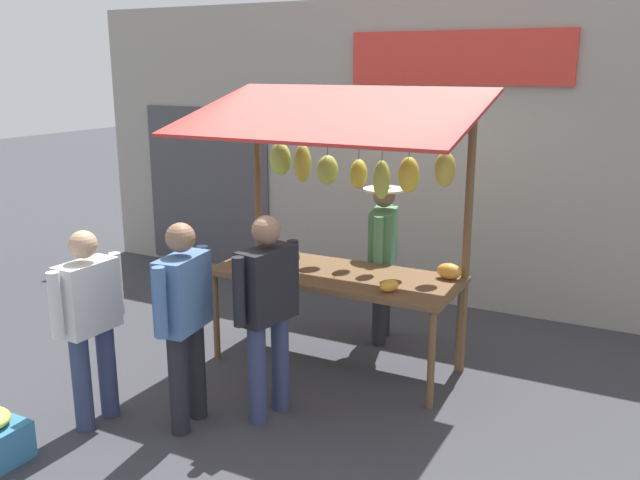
% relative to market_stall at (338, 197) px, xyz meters
% --- Properties ---
extents(ground_plane, '(40.00, 40.00, 0.00)m').
position_rel_market_stall_xyz_m(ground_plane, '(-0.01, 0.06, -1.56)').
color(ground_plane, '#38383D').
extents(street_backdrop, '(9.00, 0.30, 3.40)m').
position_rel_market_stall_xyz_m(street_backdrop, '(0.05, -2.14, 0.14)').
color(street_backdrop, '#9E998E').
rests_on(street_backdrop, ground).
extents(market_stall, '(2.50, 1.46, 2.50)m').
position_rel_market_stall_xyz_m(market_stall, '(0.00, 0.00, 0.00)').
color(market_stall, brown).
rests_on(market_stall, ground).
extents(vendor_with_sunhat, '(0.41, 0.66, 1.57)m').
position_rel_market_stall_xyz_m(vendor_with_sunhat, '(-0.15, -0.69, -0.64)').
color(vendor_with_sunhat, '#232328').
rests_on(vendor_with_sunhat, ground).
extents(shopper_with_shopping_bag, '(0.28, 0.68, 1.59)m').
position_rel_market_stall_xyz_m(shopper_with_shopping_bag, '(0.50, 1.55, -0.64)').
color(shopper_with_shopping_bag, '#232328').
rests_on(shopper_with_shopping_bag, ground).
extents(shopper_in_striped_shirt, '(0.30, 0.68, 1.61)m').
position_rel_market_stall_xyz_m(shopper_in_striped_shirt, '(0.03, 1.14, -0.63)').
color(shopper_in_striped_shirt, navy).
rests_on(shopper_in_striped_shirt, ground).
extents(shopper_in_grey_tee, '(0.24, 0.66, 1.52)m').
position_rel_market_stall_xyz_m(shopper_in_grey_tee, '(1.15, 1.85, -0.69)').
color(shopper_in_grey_tee, navy).
rests_on(shopper_in_grey_tee, ground).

